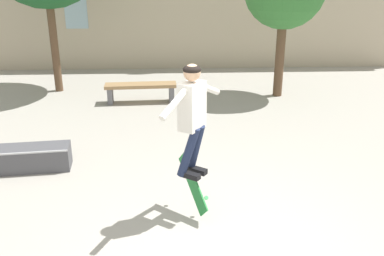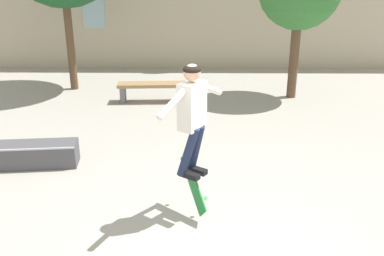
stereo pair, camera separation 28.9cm
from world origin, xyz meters
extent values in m
plane|color=#A39E93|center=(0.00, 0.00, 0.00)|extent=(40.00, 40.00, 0.00)
cube|color=#B7A88E|center=(0.00, 9.86, 1.68)|extent=(14.96, 0.40, 3.36)
cube|color=#99B7C6|center=(-3.52, 9.65, 1.77)|extent=(0.70, 0.02, 0.90)
cylinder|color=brown|center=(2.20, 6.39, 0.98)|extent=(0.23, 0.23, 1.95)
cylinder|color=brown|center=(-3.61, 7.10, 1.26)|extent=(0.20, 0.20, 2.53)
cube|color=#99754C|center=(-1.31, 5.95, 0.43)|extent=(1.77, 0.52, 0.08)
cube|color=slate|center=(-2.07, 5.91, 0.20)|extent=(0.14, 0.36, 0.39)
cube|color=slate|center=(-0.56, 5.99, 0.20)|extent=(0.14, 0.36, 0.39)
cube|color=#4C4C51|center=(-3.27, 2.23, 0.20)|extent=(2.06, 0.66, 0.40)
cube|color=#B7B7BC|center=(-3.25, 2.01, 0.39)|extent=(2.02, 0.25, 0.02)
cube|color=silver|center=(-0.29, 0.73, 1.56)|extent=(0.38, 0.41, 0.60)
sphere|color=tan|center=(-0.29, 0.73, 1.98)|extent=(0.29, 0.29, 0.21)
ellipsoid|color=black|center=(-0.29, 0.73, 2.02)|extent=(0.31, 0.31, 0.12)
cylinder|color=#1E2847|center=(-0.24, 0.80, 0.97)|extent=(0.28, 0.31, 0.71)
cube|color=black|center=(-0.21, 0.79, 0.65)|extent=(0.27, 0.23, 0.07)
cylinder|color=#1E2847|center=(-0.34, 0.66, 0.97)|extent=(0.34, 0.21, 0.71)
cube|color=black|center=(-0.31, 0.65, 0.65)|extent=(0.27, 0.23, 0.07)
cylinder|color=silver|center=(-0.07, 1.05, 1.70)|extent=(0.37, 0.48, 0.29)
cylinder|color=silver|center=(-0.51, 0.42, 1.70)|extent=(0.37, 0.48, 0.29)
cube|color=#237F38|center=(-0.27, 0.81, 0.45)|extent=(0.37, 0.71, 0.74)
cylinder|color=green|center=(-0.11, 0.58, 0.35)|extent=(0.07, 0.07, 0.05)
cylinder|color=green|center=(-0.19, 0.72, 0.18)|extent=(0.07, 0.07, 0.05)
cylinder|color=green|center=(-0.28, 0.94, 0.71)|extent=(0.07, 0.07, 0.05)
cylinder|color=green|center=(-0.36, 1.08, 0.54)|extent=(0.07, 0.07, 0.05)
camera|label=1|loc=(-0.51, -4.28, 3.18)|focal=40.00mm
camera|label=2|loc=(-0.23, -4.28, 3.18)|focal=40.00mm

